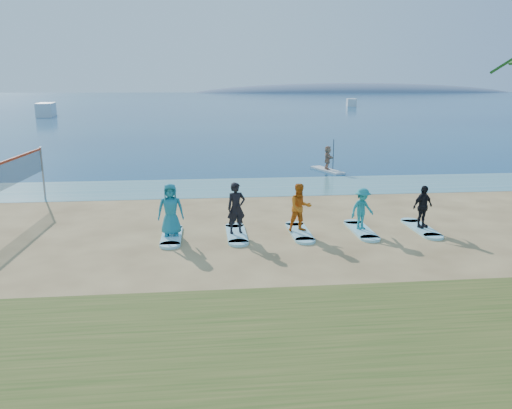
{
  "coord_description": "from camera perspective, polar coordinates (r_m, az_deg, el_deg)",
  "views": [
    {
      "loc": [
        -2.07,
        -15.41,
        5.35
      ],
      "look_at": [
        -0.22,
        2.0,
        1.1
      ],
      "focal_mm": 35.0,
      "sensor_mm": 36.0,
      "label": 1
    }
  ],
  "objects": [
    {
      "name": "boat_offshore_a",
      "position": [
        92.4,
        -22.8,
        9.28
      ],
      "size": [
        3.54,
        7.58,
        2.22
      ],
      "primitive_type": "cube",
      "rotation": [
        0.0,
        0.0,
        0.15
      ],
      "color": "silver",
      "rests_on": "ground"
    },
    {
      "name": "surfboard_1",
      "position": [
        18.12,
        -2.25,
        -3.4
      ],
      "size": [
        0.7,
        2.2,
        0.09
      ],
      "primitive_type": "cube",
      "color": "#98E0EC",
      "rests_on": "ground"
    },
    {
      "name": "student_1",
      "position": [
        17.86,
        -2.28,
        -0.41
      ],
      "size": [
        0.77,
        0.6,
        1.86
      ],
      "primitive_type": "imported",
      "rotation": [
        0.0,
        0.0,
        0.26
      ],
      "color": "black",
      "rests_on": "surfboard_1"
    },
    {
      "name": "ocean",
      "position": [
        175.51,
        -5.5,
        11.84
      ],
      "size": [
        600.0,
        600.0,
        0.0
      ],
      "primitive_type": "plane",
      "color": "navy",
      "rests_on": "ground"
    },
    {
      "name": "surfboard_4",
      "position": [
        19.81,
        18.33,
        -2.6
      ],
      "size": [
        0.7,
        2.2,
        0.09
      ],
      "primitive_type": "cube",
      "color": "#98E0EC",
      "rests_on": "ground"
    },
    {
      "name": "surfboard_2",
      "position": [
        18.41,
        5.0,
        -3.16
      ],
      "size": [
        0.7,
        2.2,
        0.09
      ],
      "primitive_type": "cube",
      "color": "#98E0EC",
      "rests_on": "ground"
    },
    {
      "name": "ground",
      "position": [
        16.45,
        1.49,
        -5.35
      ],
      "size": [
        600.0,
        600.0,
        0.0
      ],
      "primitive_type": "plane",
      "color": "tan",
      "rests_on": "ground"
    },
    {
      "name": "paddleboard",
      "position": [
        31.73,
        8.15,
        3.91
      ],
      "size": [
        1.61,
        3.07,
        0.12
      ],
      "primitive_type": "cube",
      "rotation": [
        0.0,
        0.0,
        0.32
      ],
      "color": "silver",
      "rests_on": "ground"
    },
    {
      "name": "student_3",
      "position": [
        18.77,
        12.04,
        -0.49
      ],
      "size": [
        1.15,
        0.92,
        1.55
      ],
      "primitive_type": "imported",
      "rotation": [
        0.0,
        0.0,
        0.4
      ],
      "color": "teal",
      "rests_on": "surfboard_3"
    },
    {
      "name": "island_ridge",
      "position": [
        330.06,
        11.31,
        12.46
      ],
      "size": [
        220.0,
        56.0,
        18.0
      ],
      "primitive_type": "ellipsoid",
      "color": "slate",
      "rests_on": "ground"
    },
    {
      "name": "surfboard_0",
      "position": [
        18.12,
        -9.61,
        -3.58
      ],
      "size": [
        0.7,
        2.2,
        0.09
      ],
      "primitive_type": "cube",
      "color": "#98E0EC",
      "rests_on": "ground"
    },
    {
      "name": "student_0",
      "position": [
        17.86,
        -9.74,
        -0.57
      ],
      "size": [
        0.94,
        0.64,
        1.87
      ],
      "primitive_type": "imported",
      "rotation": [
        0.0,
        0.0,
        0.05
      ],
      "color": "teal",
      "rests_on": "surfboard_0"
    },
    {
      "name": "volleyball_net",
      "position": [
        21.18,
        -27.15,
        2.77
      ],
      "size": [
        0.37,
        9.09,
        2.5
      ],
      "rotation": [
        0.0,
        0.0,
        -0.03
      ],
      "color": "gray",
      "rests_on": "ground"
    },
    {
      "name": "surfboard_3",
      "position": [
        18.98,
        11.91,
        -2.89
      ],
      "size": [
        0.7,
        2.2,
        0.09
      ],
      "primitive_type": "cube",
      "color": "#98E0EC",
      "rests_on": "ground"
    },
    {
      "name": "paddleboarder",
      "position": [
        31.61,
        8.2,
        5.32
      ],
      "size": [
        0.44,
        1.36,
        1.47
      ],
      "primitive_type": "imported",
      "rotation": [
        0.0,
        0.0,
        1.57
      ],
      "color": "tan",
      "rests_on": "paddleboard"
    },
    {
      "name": "student_2",
      "position": [
        18.16,
        5.06,
        -0.36
      ],
      "size": [
        0.96,
        0.81,
        1.77
      ],
      "primitive_type": "imported",
      "rotation": [
        0.0,
        0.0,
        0.17
      ],
      "color": "#CF6615",
      "rests_on": "surfboard_2"
    },
    {
      "name": "shallow_water",
      "position": [
        26.54,
        -1.47,
        2.02
      ],
      "size": [
        600.0,
        600.0,
        0.0
      ],
      "primitive_type": "plane",
      "color": "teal",
      "rests_on": "ground"
    },
    {
      "name": "student_4",
      "position": [
        19.6,
        18.52,
        -0.23
      ],
      "size": [
        1.01,
        0.73,
        1.6
      ],
      "primitive_type": "imported",
      "rotation": [
        0.0,
        0.0,
        0.41
      ],
      "color": "black",
      "rests_on": "surfboard_4"
    },
    {
      "name": "boat_offshore_b",
      "position": [
        126.06,
        10.83,
        10.97
      ],
      "size": [
        3.24,
        5.93,
        1.8
      ],
      "primitive_type": "cube",
      "rotation": [
        0.0,
        0.0,
        -0.21
      ],
      "color": "silver",
      "rests_on": "ground"
    }
  ]
}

